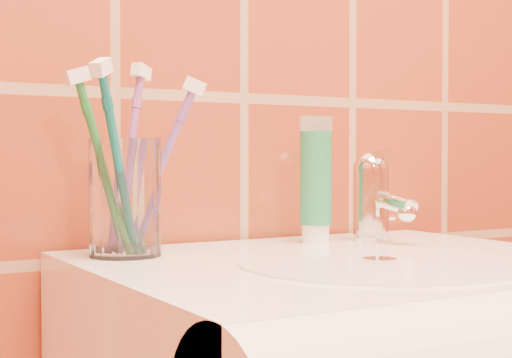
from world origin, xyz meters
TOP-DOWN VIEW (x-y plane):
  - glass_tumbler at (-0.21, 1.10)m, footprint 0.10×0.10m
  - toothpaste_tube at (0.05, 1.11)m, footprint 0.05×0.04m
  - faucet at (0.14, 1.09)m, footprint 0.05×0.11m
  - toothbrush_0 at (-0.24, 1.09)m, footprint 0.10×0.09m
  - toothbrush_1 at (-0.17, 1.10)m, footprint 0.16×0.14m
  - toothbrush_2 at (-0.19, 1.13)m, footprint 0.12×0.11m
  - toothbrush_3 at (-0.23, 1.07)m, footprint 0.16×0.16m

SIDE VIEW (x-z plane):
  - faucet at x=0.14m, z-range 0.85..0.97m
  - glass_tumbler at x=-0.21m, z-range 0.85..0.98m
  - toothpaste_tube at x=0.05m, z-range 0.84..1.01m
  - toothbrush_1 at x=-0.17m, z-range 0.84..1.06m
  - toothbrush_0 at x=-0.24m, z-range 0.85..1.06m
  - toothbrush_3 at x=-0.23m, z-range 0.84..1.07m
  - toothbrush_2 at x=-0.19m, z-range 0.84..1.08m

